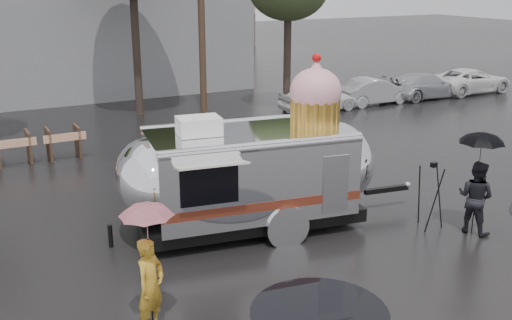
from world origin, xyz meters
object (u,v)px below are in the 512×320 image
person_left (151,286)px  person_right (475,197)px  airstream_trailer (252,169)px  tripod (432,189)px

person_left → person_right: bearing=-33.8°
airstream_trailer → tripod: bearing=-19.5°
person_left → tripod: 7.09m
tripod → person_left: bearing=-175.1°
airstream_trailer → person_right: bearing=-22.4°
tripod → person_right: bearing=-47.1°
airstream_trailer → person_left: (-3.39, -2.99, -0.60)m
airstream_trailer → tripod: size_ratio=4.67×
person_left → person_right: (7.70, 0.42, 0.03)m
airstream_trailer → tripod: 4.12m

